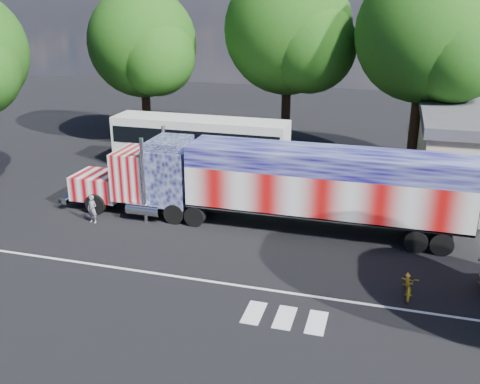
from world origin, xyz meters
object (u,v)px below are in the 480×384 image
(woman, at_px, (92,209))
(tree_nw_a, at_px, (144,43))
(semi_truck, at_px, (273,183))
(tree_n_mid, at_px, (290,31))
(tree_ne_a, at_px, (428,34))
(coach_bus, at_px, (200,143))
(bicycle, at_px, (409,284))

(woman, xyz_separation_m, tree_nw_a, (-4.30, 16.21, 7.20))
(semi_truck, relative_size, tree_n_mid, 1.56)
(semi_truck, bearing_deg, tree_ne_a, 58.33)
(semi_truck, bearing_deg, tree_n_mid, 98.62)
(semi_truck, xyz_separation_m, tree_n_mid, (-2.31, 15.27, 6.63))
(coach_bus, relative_size, woman, 8.03)
(tree_nw_a, relative_size, tree_n_mid, 0.89)
(tree_n_mid, bearing_deg, semi_truck, -81.38)
(woman, xyz_separation_m, tree_ne_a, (16.53, 14.00, 8.41))
(semi_truck, height_order, bicycle, semi_truck)
(tree_nw_a, bearing_deg, coach_bus, -40.65)
(bicycle, xyz_separation_m, tree_nw_a, (-20.43, 19.25, 7.47))
(semi_truck, height_order, tree_n_mid, tree_n_mid)
(semi_truck, height_order, coach_bus, semi_truck)
(tree_n_mid, bearing_deg, bicycle, -66.08)
(semi_truck, xyz_separation_m, coach_bus, (-7.06, 8.30, -0.52))
(tree_ne_a, bearing_deg, bicycle, -91.34)
(woman, distance_m, tree_ne_a, 23.24)
(woman, bearing_deg, semi_truck, 22.55)
(bicycle, height_order, tree_nw_a, tree_nw_a)
(tree_ne_a, bearing_deg, woman, -139.73)
(bicycle, bearing_deg, tree_nw_a, 135.42)
(woman, relative_size, bicycle, 0.81)
(semi_truck, relative_size, coach_bus, 1.76)
(tree_nw_a, relative_size, tree_ne_a, 0.90)
(semi_truck, bearing_deg, tree_nw_a, 134.35)
(tree_ne_a, relative_size, tree_n_mid, 0.99)
(woman, bearing_deg, tree_n_mid, 76.97)
(woman, height_order, tree_nw_a, tree_nw_a)
(woman, bearing_deg, tree_ne_a, 48.95)
(semi_truck, xyz_separation_m, tree_nw_a, (-13.60, 13.92, 5.59))
(semi_truck, relative_size, tree_nw_a, 1.77)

